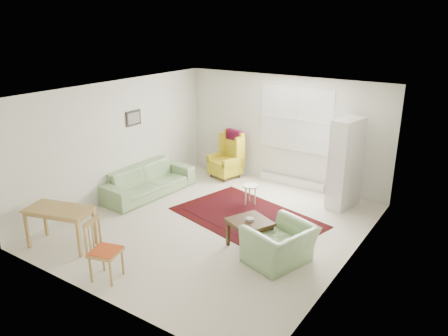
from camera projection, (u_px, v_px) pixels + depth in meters
The scene contains 10 objects.
room at pixel (222, 159), 7.96m from camera, with size 5.04×5.54×2.51m.
rug at pixel (247, 217), 8.52m from camera, with size 2.78×1.79×0.03m, color black, non-canonical shape.
sofa at pixel (148, 175), 9.52m from camera, with size 2.18×0.85×0.88m, color #82A46D.
armchair at pixel (280, 241), 6.84m from camera, with size 0.99×0.86×0.77m, color #82A46D.
wingback_chair at pixel (225, 155), 10.49m from camera, with size 0.65×0.69×1.14m, color gold, non-canonical shape.
coffee_table at pixel (249, 234), 7.33m from camera, with size 0.63×0.63×0.51m, color #3F2813, non-canonical shape.
stool at pixel (250, 194), 9.07m from camera, with size 0.32×0.32×0.43m, color white, non-canonical shape.
cabinet at pixel (346, 164), 8.74m from camera, with size 0.39×0.74×1.84m, color silver, non-canonical shape.
desk at pixel (61, 227), 7.37m from camera, with size 1.10×0.55×0.70m, color #A68343, non-canonical shape.
desk_chair at pixel (105, 250), 6.39m from camera, with size 0.41×0.41×0.94m, color #A68343, non-canonical shape.
Camera 1 is at (4.26, -6.07, 3.71)m, focal length 35.00 mm.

